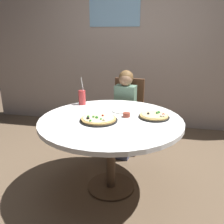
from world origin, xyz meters
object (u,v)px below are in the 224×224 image
Objects in this scene: dining_table at (111,127)px; sauce_bowl at (126,115)px; chair_wooden at (127,110)px; soda_cup at (82,97)px; pizza_cheese at (154,116)px; diner_child at (124,118)px; pizza_veggie at (99,119)px; plate_small at (121,111)px.

sauce_bowl reaches higher than dining_table.
chair_wooden is 3.10× the size of soda_cup.
sauce_bowl is at bearing -82.04° from chair_wooden.
pizza_cheese reaches higher than sauce_bowl.
diner_child reaches higher than sauce_bowl.
pizza_veggie is 0.35m from plate_small.
plate_small is (0.04, -0.73, 0.22)m from chair_wooden.
diner_child is 0.66m from soda_cup.
soda_cup is at bearing -127.07° from chair_wooden.
dining_table is 0.16m from pizza_veggie.
soda_cup is (-0.32, 0.48, 0.06)m from pizza_veggie.
dining_table is at bearing -90.63° from chair_wooden.
pizza_veggie and pizza_cheese have the same top height.
diner_child is at bearing 84.16° from pizza_veggie.
pizza_cheese is 1.63× the size of plate_small.
dining_table is 1.25× the size of diner_child.
chair_wooden is 0.93m from sauce_bowl.
dining_table is at bearing -163.45° from pizza_cheese.
dining_table is 4.40× the size of soda_cup.
sauce_bowl is at bearing 35.09° from pizza_veggie.
dining_table is 0.19m from sauce_bowl.
sauce_bowl is 0.18m from plate_small.
chair_wooden is 0.77m from plate_small.
dining_table is at bearing -43.73° from soda_cup.
soda_cup is 0.64m from sauce_bowl.
soda_cup reaches higher than pizza_veggie.
pizza_veggie is at bearing -95.84° from diner_child.
pizza_cheese is 0.96× the size of soda_cup.
pizza_veggie is 1.19× the size of pizza_cheese.
soda_cup reaches higher than pizza_cheese.
pizza_cheese reaches higher than plate_small.
pizza_veggie is 0.58m from soda_cup.
diner_child is 15.46× the size of sauce_bowl.
pizza_cheese is at bearing -65.72° from chair_wooden.
sauce_bowl is 0.39× the size of plate_small.
plate_small is at bearing 160.39° from pizza_cheese.
pizza_cheese is at bearing 21.84° from pizza_veggie.
pizza_cheese is (0.41, -0.67, 0.28)m from diner_child.
soda_cup is at bearing -136.60° from diner_child.
plate_small is (-0.34, 0.12, -0.01)m from pizza_cheese.
dining_table is 0.26m from plate_small.
dining_table is at bearing -102.09° from plate_small.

